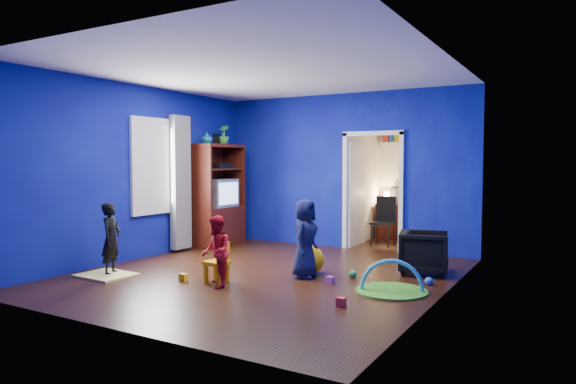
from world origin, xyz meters
The scene contains 33 objects.
floor centered at (0.00, 0.00, 0.00)m, with size 5.00×5.50×0.01m, color black.
ceiling centered at (0.00, 0.00, 2.90)m, with size 5.00×5.50×0.01m, color white.
wall_back centered at (0.00, 2.75, 1.45)m, with size 5.00×0.02×2.90m, color #0B0B7E.
wall_front centered at (0.00, -2.75, 1.45)m, with size 5.00×0.02×2.90m, color #0B0B7E.
wall_left centered at (-2.50, 0.00, 1.45)m, with size 0.02×5.50×2.90m, color #0B0B7E.
wall_right centered at (2.50, 0.00, 1.45)m, with size 0.02×5.50×2.90m, color #0B0B7E.
alcove centered at (0.60, 3.62, 1.25)m, with size 1.00×1.75×2.50m, color silver, non-canonical shape.
armchair centered at (1.96, 1.23, 0.31)m, with size 0.67×0.68×0.62m, color black.
child_black centered at (-1.90, -1.09, 0.52)m, with size 0.38×0.25×1.04m, color black.
child_navy centered at (0.58, 0.16, 0.55)m, with size 0.54×0.35×1.10m, color #0E0F35.
toddler_red centered at (-0.15, -0.92, 0.47)m, with size 0.45×0.35×0.93m, color #AE121C.
vase centered at (-2.22, 1.48, 2.07)m, with size 0.21×0.21×0.22m, color #0C4D62.
potted_plant centered at (-2.22, 2.00, 2.15)m, with size 0.22×0.22×0.39m, color #328A33.
tv_armoire centered at (-2.22, 1.78, 0.98)m, with size 0.58×1.14×1.96m, color #41120A.
crt_tv centered at (-2.18, 1.78, 1.02)m, with size 0.46×0.70×0.54m, color silver.
yellow_blanket centered at (-1.90, -1.19, 0.01)m, with size 0.75×0.60×0.03m, color #F2E07A.
hopper_ball centered at (0.53, 0.41, 0.20)m, with size 0.41×0.41×0.41m, color yellow.
kid_chair centered at (-0.30, -0.72, 0.25)m, with size 0.28×0.28×0.50m, color yellow.
play_mat centered at (1.90, -0.01, 0.01)m, with size 0.89×0.89×0.02m, color green.
toy_arch centered at (1.90, -0.01, 0.02)m, with size 0.80×0.80×0.05m, color #3F8CD8.
window_left centered at (-2.48, 0.35, 1.55)m, with size 0.03×0.95×1.55m, color white.
curtain centered at (-2.37, 0.90, 1.25)m, with size 0.14×0.42×2.40m, color slate.
doorway centered at (0.60, 2.75, 1.05)m, with size 1.16×0.10×2.10m, color white.
study_desk centered at (0.60, 4.26, 0.38)m, with size 0.88×0.44×0.75m, color #3D140A.
desk_monitor centered at (0.60, 4.38, 0.95)m, with size 0.40×0.05×0.32m, color black.
desk_lamp centered at (0.32, 4.32, 0.93)m, with size 0.14×0.14×0.14m, color #FFD88C.
folding_chair centered at (0.60, 3.30, 0.46)m, with size 0.40×0.40×0.92m, color black.
book_shelf centered at (0.60, 4.37, 2.02)m, with size 0.88×0.24×0.04m, color white.
toy_0 centered at (1.62, -0.93, 0.05)m, with size 0.10×0.08×0.10m, color red.
toy_1 centered at (2.21, 0.58, 0.06)m, with size 0.11×0.11×0.11m, color blue.
toy_2 centered at (-0.75, -0.87, 0.05)m, with size 0.10×0.08×0.10m, color yellow.
toy_3 centered at (1.17, 0.48, 0.06)m, with size 0.11×0.11×0.11m, color green.
toy_4 centered at (1.06, -0.02, 0.05)m, with size 0.10×0.08×0.10m, color #BA45A8.
Camera 1 is at (3.94, -6.13, 1.62)m, focal length 32.00 mm.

